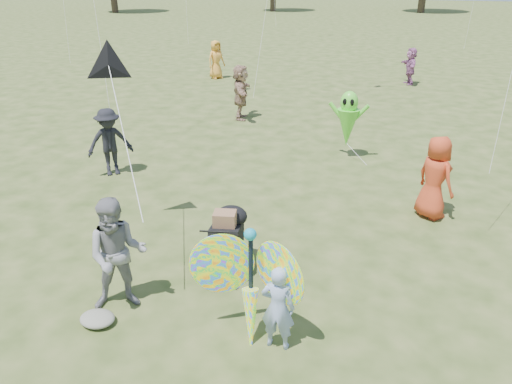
# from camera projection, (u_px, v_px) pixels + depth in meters

# --- Properties ---
(ground) EXTENTS (160.00, 160.00, 0.00)m
(ground) POSITION_uv_depth(u_px,v_px,m) (239.00, 301.00, 7.37)
(ground) COLOR #51592B
(ground) RESTS_ON ground
(child_girl) EXTENTS (0.44, 0.30, 1.20)m
(child_girl) POSITION_uv_depth(u_px,v_px,m) (278.00, 308.00, 6.27)
(child_girl) COLOR #92A6CF
(child_girl) RESTS_ON ground
(adult_man) EXTENTS (1.03, 0.95, 1.70)m
(adult_man) POSITION_uv_depth(u_px,v_px,m) (118.00, 255.00, 6.95)
(adult_man) COLOR gray
(adult_man) RESTS_ON ground
(grey_bag) EXTENTS (0.50, 0.41, 0.16)m
(grey_bag) POSITION_uv_depth(u_px,v_px,m) (97.00, 319.00, 6.88)
(grey_bag) COLOR gray
(grey_bag) RESTS_ON ground
(crowd_a) EXTENTS (0.94, 0.94, 1.65)m
(crowd_a) POSITION_uv_depth(u_px,v_px,m) (435.00, 178.00, 9.57)
(crowd_a) COLOR #C43F1F
(crowd_a) RESTS_ON ground
(crowd_b) EXTENTS (1.17, 1.12, 1.60)m
(crowd_b) POSITION_uv_depth(u_px,v_px,m) (110.00, 142.00, 11.59)
(crowd_b) COLOR black
(crowd_b) RESTS_ON ground
(crowd_d) EXTENTS (0.91, 1.69, 1.74)m
(crowd_d) POSITION_uv_depth(u_px,v_px,m) (241.00, 92.00, 15.94)
(crowd_d) COLOR #A17B63
(crowd_d) RESTS_ON ground
(crowd_g) EXTENTS (0.89, 0.95, 1.64)m
(crowd_g) POSITION_uv_depth(u_px,v_px,m) (216.00, 60.00, 21.89)
(crowd_g) COLOR gold
(crowd_g) RESTS_ON ground
(crowd_j) EXTENTS (0.85, 1.47, 1.51)m
(crowd_j) POSITION_uv_depth(u_px,v_px,m) (410.00, 66.00, 20.81)
(crowd_j) COLOR #A05B8F
(crowd_j) RESTS_ON ground
(jogging_stroller) EXTENTS (0.62, 1.10, 1.09)m
(jogging_stroller) POSITION_uv_depth(u_px,v_px,m) (227.00, 237.00, 7.89)
(jogging_stroller) COLOR black
(jogging_stroller) RESTS_ON ground
(butterfly_kite) EXTENTS (1.74, 0.75, 1.80)m
(butterfly_kite) POSITION_uv_depth(u_px,v_px,m) (250.00, 284.00, 6.36)
(butterfly_kite) COLOR red
(butterfly_kite) RESTS_ON ground
(delta_kite_rig) EXTENTS (2.05, 2.35, 2.08)m
(delta_kite_rig) POSITION_uv_depth(u_px,v_px,m) (109.00, 66.00, 8.21)
(delta_kite_rig) COLOR black
(delta_kite_rig) RESTS_ON ground
(alien_kite) EXTENTS (1.12, 0.69, 1.74)m
(alien_kite) POSITION_uv_depth(u_px,v_px,m) (348.00, 121.00, 12.56)
(alien_kite) COLOR #5EE435
(alien_kite) RESTS_ON ground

